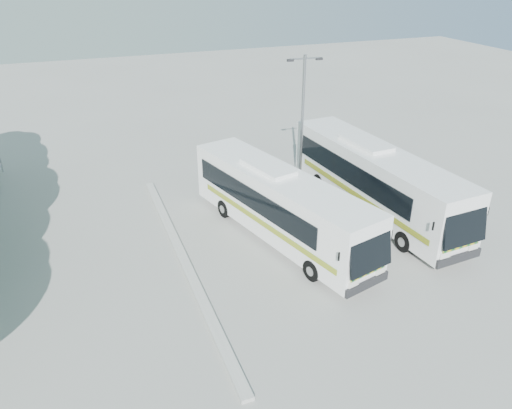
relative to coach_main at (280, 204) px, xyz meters
name	(u,v)px	position (x,y,z in m)	size (l,w,h in m)	color
ground	(251,274)	(-2.23, -2.34, -1.65)	(100.00, 100.00, 0.00)	#9A9A95
kerb_divider	(183,258)	(-4.53, -0.34, -1.58)	(0.40, 16.00, 0.15)	#B2B2AD
coach_main	(280,204)	(0.00, 0.00, 0.00)	(4.79, 11.04, 3.01)	white
coach_adjacent	(375,179)	(5.29, 0.66, 0.10)	(3.20, 11.63, 3.19)	white
lamppost	(302,121)	(2.78, 3.76, 2.35)	(1.77, 0.33, 7.25)	gray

